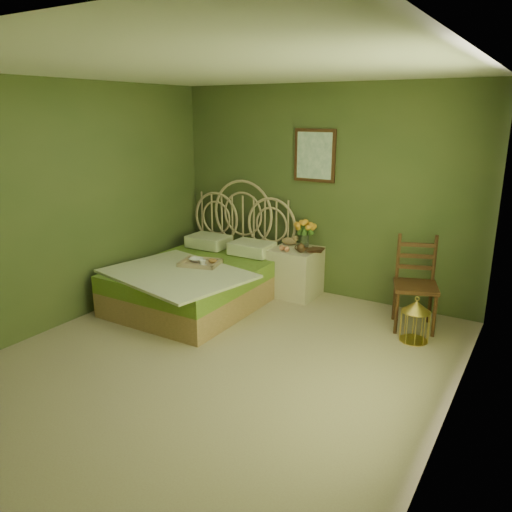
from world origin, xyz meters
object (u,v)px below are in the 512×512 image
Objects in this scene: nightstand at (296,267)px; birdcage at (415,321)px; chair at (418,277)px; bed at (201,278)px.

nightstand is 2.39× the size of birdcage.
birdcage is (0.10, -0.40, -0.34)m from chair.
birdcage is (2.54, 0.23, -0.09)m from bed.
birdcage is at bearing -95.74° from chair.
chair is 0.53m from birdcage.
nightstand reaches higher than chair.
nightstand is 1.57m from chair.
chair is 2.30× the size of birdcage.
birdcage is at bearing 5.24° from bed.
bed is 2.23× the size of chair.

